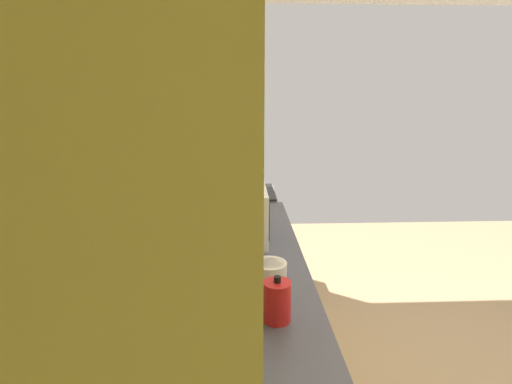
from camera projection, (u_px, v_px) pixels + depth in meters
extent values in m
cube|color=#E2D27F|center=(166.00, 195.00, 1.86)|extent=(4.26, 0.12, 2.60)
cube|color=#4A4953|center=(246.00, 315.00, 1.60)|extent=(3.34, 0.66, 0.02)
cube|color=#332819|center=(309.00, 367.00, 1.95)|extent=(0.01, 0.01, 0.81)
cube|color=#332819|center=(296.00, 315.00, 2.41)|extent=(0.01, 0.01, 0.81)
cube|color=#332819|center=(287.00, 280.00, 2.86)|extent=(0.01, 0.01, 0.81)
cube|color=#CABD66|center=(198.00, 59.00, 1.34)|extent=(2.45, 0.31, 0.66)
cube|color=#B7BABF|center=(242.00, 240.00, 3.62)|extent=(0.62, 0.62, 0.90)
cube|color=black|center=(276.00, 244.00, 3.64)|extent=(0.48, 0.01, 0.49)
cube|color=black|center=(242.00, 192.00, 3.50)|extent=(0.59, 0.59, 0.02)
cube|color=#B7BABF|center=(209.00, 184.00, 3.47)|extent=(0.59, 0.04, 0.18)
cylinder|color=#38383D|center=(255.00, 194.00, 3.37)|extent=(0.11, 0.11, 0.01)
cylinder|color=#38383D|center=(253.00, 187.00, 3.63)|extent=(0.11, 0.11, 0.01)
cylinder|color=#38383D|center=(229.00, 195.00, 3.36)|extent=(0.11, 0.11, 0.01)
cylinder|color=#38383D|center=(230.00, 187.00, 3.63)|extent=(0.11, 0.11, 0.01)
cube|color=white|center=(240.00, 212.00, 2.40)|extent=(0.53, 0.32, 0.32)
cube|color=black|center=(267.00, 214.00, 2.37)|extent=(0.33, 0.01, 0.22)
cube|color=#2D2D33|center=(264.00, 203.00, 2.61)|extent=(0.09, 0.01, 0.22)
cylinder|color=silver|center=(269.00, 269.00, 1.92)|extent=(0.17, 0.17, 0.07)
cylinder|color=#F3DED2|center=(270.00, 266.00, 1.91)|extent=(0.14, 0.14, 0.03)
cylinder|color=red|center=(277.00, 301.00, 1.52)|extent=(0.11, 0.11, 0.17)
cylinder|color=black|center=(277.00, 279.00, 1.50)|extent=(0.03, 0.03, 0.02)
cylinder|color=red|center=(276.00, 286.00, 1.57)|extent=(0.07, 0.02, 0.05)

